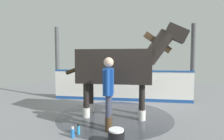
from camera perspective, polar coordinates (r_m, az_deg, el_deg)
ground_plane at (r=5.81m, az=1.52°, el=-13.00°), size 16.00×16.00×0.02m
wet_patch at (r=5.41m, az=0.84°, el=-14.19°), size 3.31×3.31×0.00m
barrier_wall at (r=7.06m, az=2.84°, el=-5.24°), size 2.18×4.98×1.20m
roof_post_near at (r=7.29m, az=24.09°, el=1.85°), size 0.16×0.16×2.92m
roof_post_far at (r=7.77m, az=-16.86°, el=2.12°), size 0.16×0.16×2.92m
horse at (r=5.13m, az=2.31°, el=1.18°), size 1.73×3.26×2.61m
handler at (r=4.19m, az=-1.05°, el=-5.78°), size 0.61×0.42×1.69m
wash_bucket at (r=3.72m, az=1.36°, el=-20.37°), size 0.32×0.32×0.30m
bottle_shampoo at (r=4.24m, az=-10.54°, el=-17.98°), size 0.07×0.07×0.23m
bottle_spray at (r=4.11m, az=-12.32°, el=-18.73°), size 0.08×0.08×0.23m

